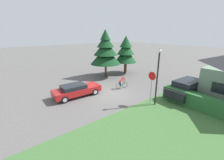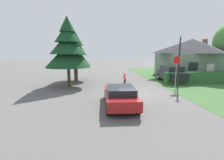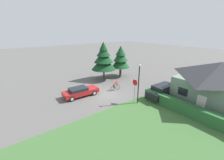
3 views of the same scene
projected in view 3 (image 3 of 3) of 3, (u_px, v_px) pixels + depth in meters
ground_plane at (106, 94)px, 20.95m from camera, size 140.00×140.00×0.00m
grass_verge_right at (206, 122)px, 14.68m from camera, size 16.00×36.00×0.01m
cottage_house at (218, 82)px, 17.87m from camera, size 8.24×8.64×5.16m
hedge_row at (185, 108)px, 15.98m from camera, size 10.29×0.90×1.29m
sedan_left_lane at (80, 91)px, 20.21m from camera, size 1.99×4.78×1.29m
cyclist at (115, 86)px, 22.24m from camera, size 0.44×1.68×1.49m
parked_suv_right at (163, 91)px, 19.61m from camera, size 2.13×4.71×1.84m
stop_sign at (135, 86)px, 17.98m from camera, size 0.78×0.07×3.04m
street_lamp at (139, 80)px, 17.60m from camera, size 0.28×0.28×4.98m
conifer_tall_near at (104, 59)px, 26.10m from camera, size 4.31×4.31×6.71m
conifer_tall_far at (121, 58)px, 28.07m from camera, size 3.45×3.45×5.80m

